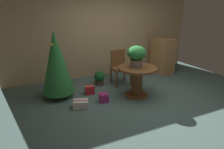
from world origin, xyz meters
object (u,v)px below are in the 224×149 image
object	(u,v)px
flower_vase	(136,55)
potted_plant	(99,78)
gift_box_red	(90,90)
wooden_cabinet	(162,56)
gift_box_purple	(104,98)
round_dining_table	(137,77)
gift_box_cream	(81,104)
wooden_chair_far	(120,65)
holiday_tree	(56,62)

from	to	relation	value
flower_vase	potted_plant	distance (m)	1.39
flower_vase	gift_box_red	distance (m)	1.43
flower_vase	wooden_cabinet	world-z (taller)	flower_vase
gift_box_purple	wooden_cabinet	bearing A→B (deg)	25.23
round_dining_table	gift_box_purple	xyz separation A→B (m)	(-0.84, 0.03, -0.37)
round_dining_table	gift_box_cream	distance (m)	1.45
round_dining_table	gift_box_red	bearing A→B (deg)	149.97
wooden_chair_far	gift_box_purple	size ratio (longest dim) A/B	4.06
flower_vase	wooden_cabinet	bearing A→B (deg)	34.88
gift_box_cream	potted_plant	xyz separation A→B (m)	(0.84, 1.05, 0.12)
flower_vase	round_dining_table	bearing A→B (deg)	-18.44
potted_plant	round_dining_table	bearing A→B (deg)	-61.44
potted_plant	wooden_chair_far	bearing A→B (deg)	-11.79
wooden_chair_far	potted_plant	xyz separation A→B (m)	(-0.56, 0.12, -0.32)
holiday_tree	gift_box_red	world-z (taller)	holiday_tree
wooden_chair_far	wooden_cabinet	bearing A→B (deg)	10.97
wooden_chair_far	wooden_cabinet	xyz separation A→B (m)	(1.73, 0.34, 0.03)
gift_box_purple	gift_box_red	distance (m)	0.56
round_dining_table	flower_vase	xyz separation A→B (m)	(-0.04, 0.01, 0.54)
gift_box_red	potted_plant	bearing A→B (deg)	46.04
gift_box_cream	round_dining_table	bearing A→B (deg)	1.11
gift_box_cream	wooden_cabinet	bearing A→B (deg)	22.14
gift_box_cream	flower_vase	bearing A→B (deg)	1.64
holiday_tree	wooden_cabinet	distance (m)	3.49
gift_box_purple	potted_plant	distance (m)	1.04
round_dining_table	potted_plant	distance (m)	1.20
gift_box_cream	gift_box_red	distance (m)	0.72
flower_vase	holiday_tree	size ratio (longest dim) A/B	0.32
flower_vase	wooden_chair_far	size ratio (longest dim) A/B	0.53
wooden_cabinet	gift_box_cream	bearing A→B (deg)	-157.86
round_dining_table	gift_box_red	distance (m)	1.20
flower_vase	gift_box_purple	size ratio (longest dim) A/B	2.15
wooden_chair_far	gift_box_purple	bearing A→B (deg)	-133.82
flower_vase	gift_box_purple	xyz separation A→B (m)	(-0.81, 0.02, -0.91)
round_dining_table	wooden_chair_far	xyz separation A→B (m)	(0.00, 0.91, 0.06)
round_dining_table	potted_plant	size ratio (longest dim) A/B	2.32
gift_box_purple	round_dining_table	bearing A→B (deg)	-2.14
gift_box_cream	wooden_cabinet	world-z (taller)	wooden_cabinet
round_dining_table	gift_box_cream	size ratio (longest dim) A/B	2.45
wooden_chair_far	gift_box_purple	distance (m)	1.29
holiday_tree	potted_plant	xyz separation A→B (m)	(1.15, 0.31, -0.64)
gift_box_red	potted_plant	distance (m)	0.64
gift_box_red	wooden_cabinet	world-z (taller)	wooden_cabinet
holiday_tree	gift_box_purple	size ratio (longest dim) A/B	6.76
wooden_chair_far	holiday_tree	size ratio (longest dim) A/B	0.60
gift_box_cream	potted_plant	world-z (taller)	potted_plant
holiday_tree	potted_plant	distance (m)	1.35
gift_box_red	wooden_cabinet	xyz separation A→B (m)	(2.73, 0.67, 0.46)
holiday_tree	gift_box_red	bearing A→B (deg)	-11.28
gift_box_cream	potted_plant	distance (m)	1.35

